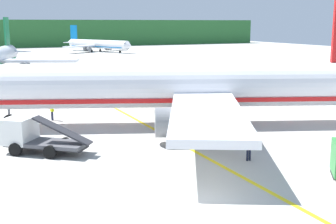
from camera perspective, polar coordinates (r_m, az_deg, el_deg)
name	(u,v)px	position (r m, az deg, el deg)	size (l,w,h in m)	color
ground	(39,86)	(67.98, -15.93, 3.21)	(240.00, 320.00, 0.20)	#B7B5AD
airliner_foreground	(175,87)	(39.24, 0.87, 3.21)	(40.08, 33.65, 11.90)	white
airliner_far_taxiway	(97,44)	(142.37, -8.90, 8.43)	(22.20, 26.28, 8.10)	silver
airliner_distant	(79,39)	(204.92, -11.15, 9.07)	(20.17, 24.15, 7.02)	white
service_truck_baggage	(32,136)	(32.60, -16.74, -2.86)	(5.84, 5.32, 2.57)	white
crew_loader_right	(52,110)	(42.82, -14.42, 0.29)	(0.32, 0.62, 1.69)	#191E33
crew_supervisor	(249,146)	(29.85, 10.15, -4.23)	(0.63, 0.25, 1.68)	#191E33
apron_guide_line	(174,140)	(34.67, 0.78, -3.57)	(0.30, 60.00, 0.01)	yellow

